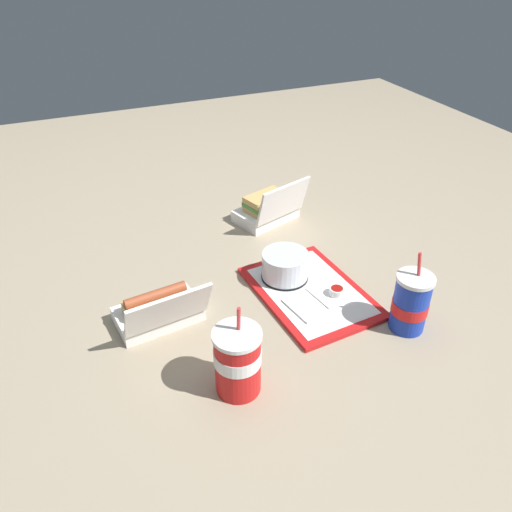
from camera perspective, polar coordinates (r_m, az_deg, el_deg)
The scene contains 10 objects.
ground_plane at distance 1.47m, azimuth -1.62°, elevation -1.11°, with size 3.20×3.20×0.00m, color gray.
food_tray at distance 1.36m, azimuth 6.21°, elevation -4.14°, with size 0.39×0.29×0.01m.
cake_container at distance 1.38m, azimuth 3.34°, elevation -1.19°, with size 0.13×0.13×0.08m.
ketchup_cup at distance 1.34m, azimuth 9.20°, elevation -4.02°, with size 0.04×0.04×0.02m.
napkin_stack at distance 1.36m, azimuth 8.64°, elevation -4.12°, with size 0.10×0.10×0.00m, color white.
plastic_fork at distance 1.29m, azimuth 4.54°, elevation -6.26°, with size 0.11×0.01×0.01m, color white.
clamshell_hotdog_front at distance 1.27m, azimuth -11.03°, elevation -6.09°, with size 0.20×0.23×0.15m.
clamshell_sandwich_corner at distance 1.67m, azimuth 1.32°, elevation 5.41°, with size 0.22×0.24×0.16m.
soda_cup_left at distance 1.06m, azimuth -2.11°, elevation -11.81°, with size 0.10×0.10×0.22m.
soda_cup_right at distance 1.27m, azimuth 17.25°, elevation -5.16°, with size 0.09×0.09×0.22m.
Camera 1 is at (-1.12, 0.44, 0.85)m, focal length 35.00 mm.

